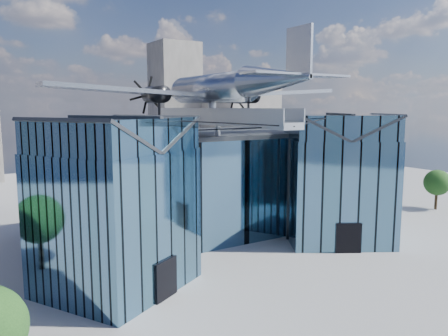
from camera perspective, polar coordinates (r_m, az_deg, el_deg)
ground_plane at (r=37.50m, az=1.64°, el=-11.33°), size 120.00×120.00×0.00m
museum at (r=40.95m, az=-2.81°, el=-1.67°), size 32.88×24.50×17.60m
bg_towers at (r=82.75m, az=-17.13°, el=5.99°), size 77.00×24.50×26.00m
tree_plaza_e at (r=58.75m, az=26.08°, el=-1.73°), size 4.09×4.09×4.88m
tree_side_e at (r=53.64m, az=18.52°, el=-2.03°), size 4.14×4.14×5.09m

